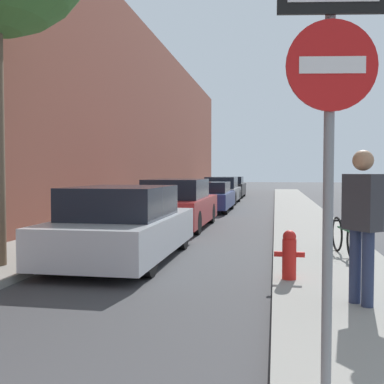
{
  "coord_description": "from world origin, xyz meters",
  "views": [
    {
      "loc": [
        1.93,
        -0.51,
        1.67
      ],
      "look_at": [
        0.04,
        10.01,
        1.21
      ],
      "focal_mm": 43.43,
      "sensor_mm": 36.0,
      "label": 1
    }
  ],
  "objects_px": {
    "parked_car_silver": "(124,225)",
    "pedestrian": "(362,217)",
    "parked_car_red": "(178,205)",
    "parked_car_black": "(230,187)",
    "parked_car_navy": "(209,197)",
    "fire_hydrant": "(289,254)",
    "traffic_sign_post": "(330,126)",
    "bicycle": "(344,237)",
    "parked_car_grey": "(222,191)"
  },
  "relations": [
    {
      "from": "parked_car_silver",
      "to": "fire_hydrant",
      "type": "relative_size",
      "value": 6.16
    },
    {
      "from": "parked_car_red",
      "to": "bicycle",
      "type": "bearing_deg",
      "value": -48.14
    },
    {
      "from": "fire_hydrant",
      "to": "traffic_sign_post",
      "type": "bearing_deg",
      "value": -87.64
    },
    {
      "from": "parked_car_silver",
      "to": "pedestrian",
      "type": "bearing_deg",
      "value": -35.72
    },
    {
      "from": "parked_car_red",
      "to": "fire_hydrant",
      "type": "xyz_separation_m",
      "value": [
        3.06,
        -6.68,
        -0.2
      ]
    },
    {
      "from": "parked_car_navy",
      "to": "pedestrian",
      "type": "relative_size",
      "value": 2.31
    },
    {
      "from": "parked_car_silver",
      "to": "traffic_sign_post",
      "type": "relative_size",
      "value": 1.57
    },
    {
      "from": "parked_car_red",
      "to": "parked_car_navy",
      "type": "bearing_deg",
      "value": 89.11
    },
    {
      "from": "parked_car_red",
      "to": "parked_car_black",
      "type": "height_order",
      "value": "parked_car_red"
    },
    {
      "from": "parked_car_navy",
      "to": "parked_car_black",
      "type": "bearing_deg",
      "value": 90.95
    },
    {
      "from": "parked_car_silver",
      "to": "parked_car_red",
      "type": "height_order",
      "value": "parked_car_red"
    },
    {
      "from": "bicycle",
      "to": "parked_car_navy",
      "type": "bearing_deg",
      "value": 102.45
    },
    {
      "from": "parked_car_red",
      "to": "parked_car_grey",
      "type": "relative_size",
      "value": 1.0
    },
    {
      "from": "parked_car_grey",
      "to": "pedestrian",
      "type": "relative_size",
      "value": 2.54
    },
    {
      "from": "parked_car_navy",
      "to": "pedestrian",
      "type": "height_order",
      "value": "pedestrian"
    },
    {
      "from": "parked_car_red",
      "to": "parked_car_navy",
      "type": "xyz_separation_m",
      "value": [
        0.09,
        5.94,
        -0.08
      ]
    },
    {
      "from": "parked_car_navy",
      "to": "pedestrian",
      "type": "xyz_separation_m",
      "value": [
        3.76,
        -13.79,
        0.54
      ]
    },
    {
      "from": "parked_car_silver",
      "to": "parked_car_black",
      "type": "bearing_deg",
      "value": 90.34
    },
    {
      "from": "parked_car_silver",
      "to": "traffic_sign_post",
      "type": "xyz_separation_m",
      "value": [
        3.17,
        -5.16,
        1.32
      ]
    },
    {
      "from": "parked_car_silver",
      "to": "parked_car_red",
      "type": "bearing_deg",
      "value": 90.44
    },
    {
      "from": "parked_car_black",
      "to": "pedestrian",
      "type": "height_order",
      "value": "pedestrian"
    },
    {
      "from": "parked_car_navy",
      "to": "traffic_sign_post",
      "type": "xyz_separation_m",
      "value": [
        3.12,
        -16.21,
        1.36
      ]
    },
    {
      "from": "parked_car_grey",
      "to": "fire_hydrant",
      "type": "relative_size",
      "value": 6.43
    },
    {
      "from": "parked_car_navy",
      "to": "parked_car_black",
      "type": "relative_size",
      "value": 1.06
    },
    {
      "from": "parked_car_navy",
      "to": "parked_car_black",
      "type": "distance_m",
      "value": 11.12
    },
    {
      "from": "fire_hydrant",
      "to": "pedestrian",
      "type": "xyz_separation_m",
      "value": [
        0.79,
        -1.17,
        0.67
      ]
    },
    {
      "from": "traffic_sign_post",
      "to": "pedestrian",
      "type": "xyz_separation_m",
      "value": [
        0.64,
        2.41,
        -0.82
      ]
    },
    {
      "from": "fire_hydrant",
      "to": "pedestrian",
      "type": "relative_size",
      "value": 0.39
    },
    {
      "from": "parked_car_red",
      "to": "fire_hydrant",
      "type": "height_order",
      "value": "parked_car_red"
    },
    {
      "from": "parked_car_red",
      "to": "parked_car_silver",
      "type": "bearing_deg",
      "value": -89.56
    },
    {
      "from": "fire_hydrant",
      "to": "traffic_sign_post",
      "type": "distance_m",
      "value": 3.89
    },
    {
      "from": "fire_hydrant",
      "to": "bicycle",
      "type": "height_order",
      "value": "fire_hydrant"
    },
    {
      "from": "parked_car_red",
      "to": "traffic_sign_post",
      "type": "xyz_separation_m",
      "value": [
        3.21,
        -10.27,
        1.29
      ]
    },
    {
      "from": "parked_car_black",
      "to": "traffic_sign_post",
      "type": "distance_m",
      "value": 27.56
    },
    {
      "from": "parked_car_navy",
      "to": "parked_car_grey",
      "type": "xyz_separation_m",
      "value": [
        -0.03,
        5.13,
        0.05
      ]
    },
    {
      "from": "parked_car_red",
      "to": "parked_car_grey",
      "type": "bearing_deg",
      "value": 89.67
    },
    {
      "from": "parked_car_red",
      "to": "traffic_sign_post",
      "type": "bearing_deg",
      "value": -72.64
    },
    {
      "from": "parked_car_navy",
      "to": "fire_hydrant",
      "type": "relative_size",
      "value": 5.86
    },
    {
      "from": "parked_car_black",
      "to": "pedestrian",
      "type": "distance_m",
      "value": 25.23
    },
    {
      "from": "parked_car_black",
      "to": "fire_hydrant",
      "type": "xyz_separation_m",
      "value": [
        3.15,
        -23.74,
        -0.17
      ]
    },
    {
      "from": "parked_car_silver",
      "to": "parked_car_black",
      "type": "height_order",
      "value": "parked_car_silver"
    },
    {
      "from": "pedestrian",
      "to": "bicycle",
      "type": "relative_size",
      "value": 1.09
    },
    {
      "from": "traffic_sign_post",
      "to": "bicycle",
      "type": "height_order",
      "value": "traffic_sign_post"
    },
    {
      "from": "parked_car_grey",
      "to": "parked_car_navy",
      "type": "bearing_deg",
      "value": -89.68
    },
    {
      "from": "traffic_sign_post",
      "to": "pedestrian",
      "type": "relative_size",
      "value": 1.55
    },
    {
      "from": "parked_car_black",
      "to": "fire_hydrant",
      "type": "distance_m",
      "value": 23.95
    },
    {
      "from": "parked_car_red",
      "to": "traffic_sign_post",
      "type": "height_order",
      "value": "traffic_sign_post"
    },
    {
      "from": "parked_car_silver",
      "to": "traffic_sign_post",
      "type": "distance_m",
      "value": 6.19
    },
    {
      "from": "parked_car_silver",
      "to": "bicycle",
      "type": "bearing_deg",
      "value": 7.19
    },
    {
      "from": "parked_car_red",
      "to": "traffic_sign_post",
      "type": "relative_size",
      "value": 1.64
    }
  ]
}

